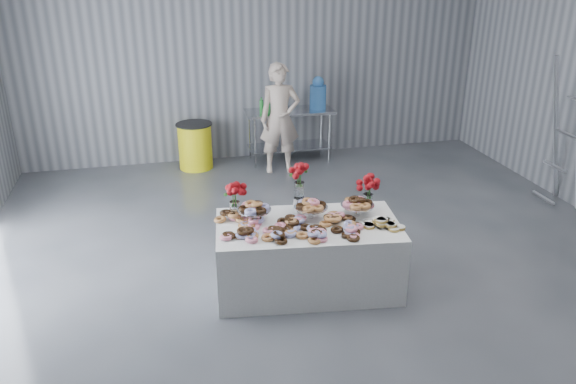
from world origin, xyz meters
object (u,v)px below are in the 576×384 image
Objects in this scene: display_table at (308,256)px; trash_barrel at (195,146)px; prep_table at (289,126)px; water_jug at (318,94)px; person at (280,119)px; stepladder at (567,134)px.

trash_barrel is at bearing 102.04° from display_table.
water_jug is (0.50, -0.00, 0.53)m from prep_table.
display_table is at bearing -107.40° from water_jug.
water_jug is 0.31× the size of person.
prep_table is 0.71× the size of stepladder.
trash_barrel is at bearing -180.00° from prep_table.
display_table is 4.11m from prep_table.
display_table is 4.29m from water_jug.
display_table is 3.43× the size of water_jug.
water_jug is at bearing 72.60° from display_table.
trash_barrel is (-1.35, 0.48, -0.51)m from person.
stepladder reaches higher than prep_table.
prep_table is 2.71× the size of water_jug.
trash_barrel is at bearing 180.00° from water_jug.
person reaches higher than trash_barrel.
display_table is 1.06× the size of person.
water_jug is 3.90m from stepladder.
stepladder is (3.27, -2.75, 0.44)m from prep_table.
water_jug is at bearing 0.00° from trash_barrel.
trash_barrel is at bearing 150.72° from stepladder.
person is 1.52m from trash_barrel.
person is (0.49, 3.56, 0.52)m from display_table.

